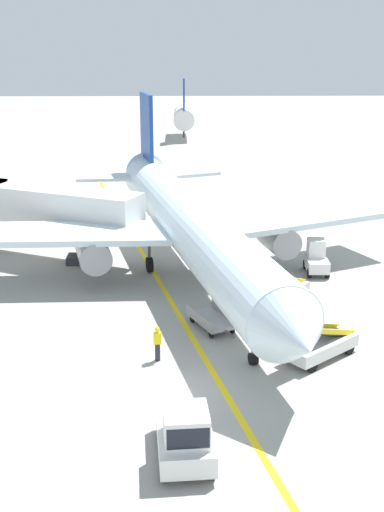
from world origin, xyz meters
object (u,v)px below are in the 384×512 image
object	(u,v)px
baggage_tug_near_wing	(316,258)
belt_loader_aft_hold	(319,343)
pushback_tug	(185,435)
baggage_cart_loaded	(212,319)
airliner	(189,223)
jet_bridge	(38,206)
belt_loader_forward_hold	(278,290)
ground_crew_marshaller	(157,342)

from	to	relation	value
baggage_tug_near_wing	belt_loader_aft_hold	world-z (taller)	belt_loader_aft_hold
pushback_tug	baggage_cart_loaded	size ratio (longest dim) A/B	1.00
airliner	baggage_cart_loaded	world-z (taller)	airliner
jet_bridge	baggage_tug_near_wing	world-z (taller)	jet_bridge
baggage_tug_near_wing	belt_loader_aft_hold	bearing A→B (deg)	-100.80
baggage_tug_near_wing	belt_loader_forward_hold	bearing A→B (deg)	-122.20
jet_bridge	belt_loader_forward_hold	xyz separation A→B (m)	(14.83, -8.55, -2.77)
jet_bridge	belt_loader_aft_hold	xyz separation A→B (m)	(15.73, -15.33, -2.77)
airliner	ground_crew_marshaller	xyz separation A→B (m)	(-1.62, -11.26, -2.51)
belt_loader_forward_hold	belt_loader_aft_hold	size ratio (longest dim) A/B	0.95
baggage_cart_loaded	ground_crew_marshaller	xyz separation A→B (m)	(-2.68, -3.53, 0.44)
airliner	baggage_cart_loaded	distance (m)	8.34
airliner	pushback_tug	distance (m)	18.96
baggage_cart_loaded	baggage_tug_near_wing	bearing A→B (deg)	49.86
airliner	belt_loader_forward_hold	size ratio (longest dim) A/B	7.89
belt_loader_aft_hold	pushback_tug	bearing A→B (deg)	-129.47
jet_bridge	belt_loader_aft_hold	size ratio (longest dim) A/B	2.73
pushback_tug	belt_loader_forward_hold	bearing A→B (deg)	69.62
pushback_tug	belt_loader_aft_hold	xyz separation A→B (m)	(6.24, 7.58, -0.22)
jet_bridge	belt_loader_aft_hold	world-z (taller)	jet_bridge
pushback_tug	belt_loader_aft_hold	distance (m)	9.82
baggage_cart_loaded	ground_crew_marshaller	bearing A→B (deg)	-127.17
baggage_tug_near_wing	pushback_tug	bearing A→B (deg)	-113.67
pushback_tug	ground_crew_marshaller	distance (m)	7.63
airliner	jet_bridge	bearing A→B (deg)	157.55
pushback_tug	belt_loader_forward_hold	world-z (taller)	belt_loader_forward_hold
jet_bridge	ground_crew_marshaller	world-z (taller)	jet_bridge
belt_loader_aft_hold	belt_loader_forward_hold	bearing A→B (deg)	97.65
airliner	baggage_cart_loaded	size ratio (longest dim) A/B	9.36
jet_bridge	ground_crew_marshaller	size ratio (longest dim) A/B	7.51
belt_loader_aft_hold	baggage_cart_loaded	xyz separation A→B (m)	(-4.75, 3.49, -0.31)
airliner	pushback_tug	size ratio (longest dim) A/B	9.40
belt_loader_forward_hold	ground_crew_marshaller	distance (m)	9.42
airliner	ground_crew_marshaller	world-z (taller)	airliner
baggage_cart_loaded	airliner	bearing A→B (deg)	97.77
jet_bridge	pushback_tug	world-z (taller)	jet_bridge
belt_loader_forward_hold	jet_bridge	bearing A→B (deg)	150.01
airliner	pushback_tug	xyz separation A→B (m)	(-0.44, -18.80, -2.42)
pushback_tug	belt_loader_forward_hold	xyz separation A→B (m)	(5.33, 14.35, -0.22)
pushback_tug	ground_crew_marshaller	bearing A→B (deg)	98.89
airliner	jet_bridge	distance (m)	10.75
jet_bridge	baggage_cart_loaded	size ratio (longest dim) A/B	3.41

